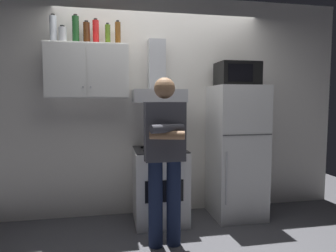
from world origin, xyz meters
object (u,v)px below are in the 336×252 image
Objects in this scene: bottle_canister_steel at (63,35)px; bottle_rum_dark at (87,34)px; refrigerator at (236,152)px; cooking_pot at (173,145)px; stove_oven at (160,185)px; bottle_beer_brown at (118,34)px; microwave at (237,74)px; bottle_wine_green at (76,30)px; person_standing at (165,155)px; bottle_soda_red at (96,32)px; range_hood at (158,86)px; upper_cabinet at (88,72)px; bottle_olive_oil at (108,35)px; bottle_vodka_clear at (53,29)px.

bottle_rum_dark is (0.25, 0.05, 0.04)m from bottle_canister_steel.
bottle_rum_dark reaches higher than refrigerator.
bottle_rum_dark is at bearing 163.23° from cooking_pot.
bottle_rum_dark reaches higher than cooking_pot.
refrigerator is at bearing 0.04° from stove_oven.
bottle_rum_dark is at bearing 174.10° from bottle_beer_brown.
bottle_wine_green reaches higher than microwave.
person_standing is 6.06× the size of cooking_pot.
bottle_beer_brown is at bearing -4.35° from bottle_soda_red.
bottle_rum_dark reaches higher than microwave.
refrigerator is at bearing 8.32° from cooking_pot.
range_hood reaches higher than refrigerator.
bottle_wine_green is at bearing 168.55° from upper_cabinet.
bottle_rum_dark is at bearing 171.24° from bottle_olive_oil.
person_standing is 1.75m from bottle_canister_steel.
bottle_beer_brown is 0.35m from bottle_rum_dark.
refrigerator is (0.95, 0.00, 0.37)m from stove_oven.
bottle_canister_steel is at bearing 176.79° from refrigerator.
bottle_olive_oil is at bearing 160.69° from cooking_pot.
range_hood is 0.99m from bottle_rum_dark.
person_standing is at bearing -48.94° from bottle_soda_red.
bottle_soda_red is (0.10, 0.02, 0.44)m from upper_cabinet.
bottle_olive_oil is at bearing 175.94° from microwave.
upper_cabinet reaches higher than cooking_pot.
microwave is at bearing -3.48° from upper_cabinet.
person_standing is (-0.05, -0.73, -0.70)m from range_hood.
bottle_soda_red is at bearing 175.65° from bottle_beer_brown.
upper_cabinet is 0.81m from range_hood.
bottle_canister_steel is 0.59× the size of bottle_wine_green.
bottle_vodka_clear is at bearing 178.97° from bottle_olive_oil.
stove_oven is 3.14× the size of bottle_beer_brown.
bottle_soda_red is 0.25m from bottle_beer_brown.
bottle_rum_dark is (-0.76, 0.77, 1.28)m from person_standing.
bottle_wine_green is (-1.87, 0.15, 1.41)m from refrigerator.
bottle_wine_green is at bearing 170.75° from stove_oven.
bottle_olive_oil reaches higher than stove_oven.
bottle_beer_brown is (0.46, -0.02, -0.02)m from bottle_wine_green.
bottle_canister_steel is 0.72× the size of bottle_rum_dark.
bottle_vodka_clear reaches higher than stove_oven.
bottle_vodka_clear is (-1.29, 0.26, 1.28)m from cooking_pot.
bottle_olive_oil reaches higher than bottle_canister_steel.
bottle_wine_green is (-0.87, 0.76, 1.31)m from person_standing.
microwave is at bearing -2.69° from bottle_canister_steel.
stove_oven is 1.17× the size of range_hood.
person_standing is 1.63m from bottle_soda_red.
bottle_beer_brown is at bearing 174.87° from refrigerator.
bottle_soda_red is 1.05× the size of bottle_beer_brown.
bottle_canister_steel is at bearing -168.79° from bottle_rum_dark.
bottle_wine_green is 0.47m from bottle_beer_brown.
bottle_vodka_clear is (-0.35, -0.03, 0.02)m from bottle_rum_dark.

